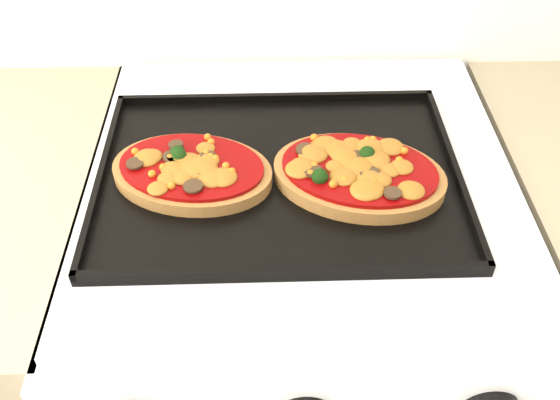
{
  "coord_description": "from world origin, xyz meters",
  "views": [
    {
      "loc": [
        -0.05,
        1.05,
        1.48
      ],
      "look_at": [
        -0.04,
        1.64,
        0.92
      ],
      "focal_mm": 40.0,
      "sensor_mm": 36.0,
      "label": 1
    }
  ],
  "objects_px": {
    "stove": "(295,354)",
    "pizza_left": "(192,170)",
    "pizza_right": "(359,173)",
    "baking_tray": "(279,174)"
  },
  "relations": [
    {
      "from": "baking_tray",
      "to": "pizza_right",
      "type": "height_order",
      "value": "pizza_right"
    },
    {
      "from": "stove",
      "to": "pizza_right",
      "type": "xyz_separation_m",
      "value": [
        0.07,
        -0.03,
        0.48
      ]
    },
    {
      "from": "stove",
      "to": "pizza_right",
      "type": "bearing_deg",
      "value": -23.55
    },
    {
      "from": "pizza_left",
      "to": "stove",
      "type": "bearing_deg",
      "value": 7.8
    },
    {
      "from": "baking_tray",
      "to": "pizza_left",
      "type": "distance_m",
      "value": 0.12
    },
    {
      "from": "baking_tray",
      "to": "pizza_right",
      "type": "relative_size",
      "value": 2.12
    },
    {
      "from": "stove",
      "to": "pizza_left",
      "type": "relative_size",
      "value": 4.22
    },
    {
      "from": "baking_tray",
      "to": "pizza_left",
      "type": "relative_size",
      "value": 2.25
    },
    {
      "from": "stove",
      "to": "baking_tray",
      "type": "bearing_deg",
      "value": -154.01
    },
    {
      "from": "baking_tray",
      "to": "pizza_right",
      "type": "distance_m",
      "value": 0.11
    }
  ]
}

